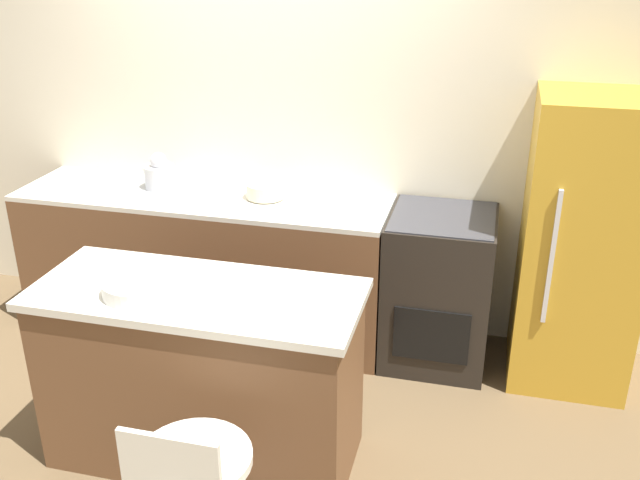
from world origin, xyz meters
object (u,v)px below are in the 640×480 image
object	(u,v)px
kettle	(160,174)
mixing_bowl	(265,190)
oven_range	(438,288)
refrigerator	(581,244)

from	to	relation	value
kettle	mixing_bowl	size ratio (longest dim) A/B	0.99
oven_range	kettle	xyz separation A→B (m)	(-1.80, 0.05, 0.56)
kettle	refrigerator	bearing A→B (deg)	-1.00
oven_range	refrigerator	xyz separation A→B (m)	(0.77, 0.01, 0.37)
oven_range	mixing_bowl	bearing A→B (deg)	177.35
kettle	oven_range	bearing A→B (deg)	-1.61
refrigerator	kettle	size ratio (longest dim) A/B	7.20
refrigerator	mixing_bowl	size ratio (longest dim) A/B	7.11
refrigerator	mixing_bowl	world-z (taller)	refrigerator
kettle	mixing_bowl	bearing A→B (deg)	0.00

